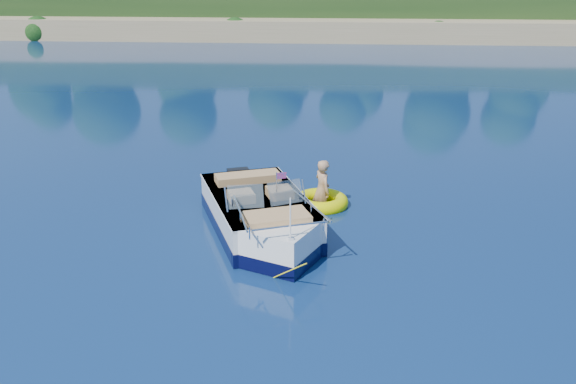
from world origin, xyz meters
name	(u,v)px	position (x,y,z in m)	size (l,w,h in m)	color
ground	(231,246)	(0.00, 0.00, 0.00)	(160.00, 160.00, 0.00)	#091D45
shoreline	(320,2)	(0.00, 63.77, 0.98)	(170.00, 59.00, 6.00)	#917F54
motorboat	(262,220)	(0.60, 0.65, 0.36)	(3.19, 5.24, 1.84)	white
tow_tube	(321,202)	(1.83, 2.52, 0.09)	(1.81, 1.81, 0.36)	#EBED00
boy	(321,206)	(1.85, 2.50, 0.00)	(0.59, 0.38, 1.61)	tan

